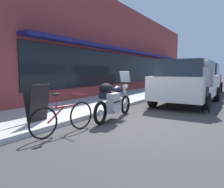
# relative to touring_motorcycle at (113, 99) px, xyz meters

# --- Properties ---
(ground_plane) EXTENTS (80.00, 80.00, 0.00)m
(ground_plane) POSITION_rel_touring_motorcycle_xyz_m (-0.18, -0.48, -0.60)
(ground_plane) COLOR #393939
(storefront_building) EXTENTS (23.90, 0.90, 5.52)m
(storefront_building) POSITION_rel_touring_motorcycle_xyz_m (7.77, 3.57, 2.11)
(storefront_building) COLOR brown
(storefront_building) RESTS_ON ground_plane
(sidewalk_curb) EXTENTS (30.00, 2.76, 0.12)m
(sidewalk_curb) POSITION_rel_touring_motorcycle_xyz_m (8.82, 2.04, -0.54)
(sidewalk_curb) COLOR #AFAFAF
(sidewalk_curb) RESTS_ON ground_plane
(touring_motorcycle) EXTENTS (2.21, 0.76, 1.39)m
(touring_motorcycle) POSITION_rel_touring_motorcycle_xyz_m (0.00, 0.00, 0.00)
(touring_motorcycle) COLOR black
(touring_motorcycle) RESTS_ON ground_plane
(parked_bicycle) EXTENTS (1.66, 0.48, 0.92)m
(parked_bicycle) POSITION_rel_touring_motorcycle_xyz_m (-1.76, 0.22, -0.23)
(parked_bicycle) COLOR black
(parked_bicycle) RESTS_ON ground_plane
(parked_minivan) EXTENTS (4.68, 2.20, 1.82)m
(parked_minivan) POSITION_rel_touring_motorcycle_xyz_m (4.16, -1.15, 0.36)
(parked_minivan) COLOR silver
(parked_minivan) RESTS_ON ground_plane
(pedestrian_walking) EXTENTS (0.43, 0.56, 1.76)m
(pedestrian_walking) POSITION_rel_touring_motorcycle_xyz_m (2.57, -2.03, 0.51)
(pedestrian_walking) COLOR #363636
(pedestrian_walking) RESTS_ON ground_plane
(sandwich_board_sign) EXTENTS (0.55, 0.41, 0.94)m
(sandwich_board_sign) POSITION_rel_touring_motorcycle_xyz_m (-1.59, 1.31, -0.00)
(sandwich_board_sign) COLOR black
(sandwich_board_sign) RESTS_ON sidewalk_curb
(parked_car_down_block) EXTENTS (4.53, 2.23, 1.83)m
(parked_car_down_block) POSITION_rel_touring_motorcycle_xyz_m (9.28, -1.00, 0.36)
(parked_car_down_block) COLOR maroon
(parked_car_down_block) RESTS_ON ground_plane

